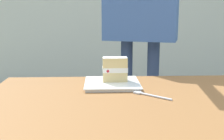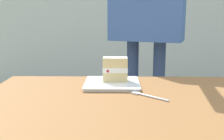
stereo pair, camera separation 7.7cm
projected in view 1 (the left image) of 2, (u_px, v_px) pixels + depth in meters
patio_table at (128, 128)px, 1.10m from camera, size 1.13×0.80×0.72m
dessert_plate at (112, 84)px, 1.29m from camera, size 0.24×0.24×0.02m
cake_slice at (115, 69)px, 1.29m from camera, size 0.11×0.06×0.11m
dessert_fork at (150, 95)px, 1.12m from camera, size 0.14×0.13×0.01m
patio_building at (150, 1)px, 5.11m from camera, size 5.78×2.54×2.50m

